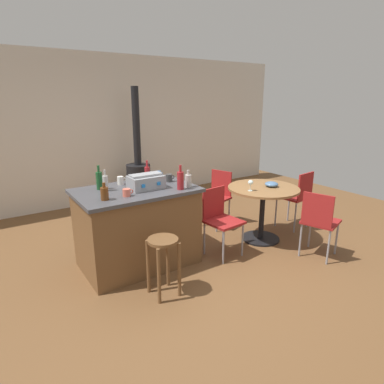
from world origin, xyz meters
The scene contains 23 objects.
ground_plane centered at (0.00, 0.00, 0.00)m, with size 8.80×8.80×0.00m, color brown.
back_wall centered at (0.00, 2.99, 1.35)m, with size 8.00×0.10×2.70m, color beige.
kitchen_island centered at (-0.64, 0.33, 0.47)m, with size 1.35×0.87×0.93m.
wooden_stool centered at (-0.71, -0.42, 0.44)m, with size 0.31×0.31×0.61m.
dining_table centered at (1.09, 0.00, 0.58)m, with size 0.96×0.96×0.76m.
folding_chair_near centered at (1.27, -0.78, 0.51)m, with size 0.50×0.50×0.86m.
folding_chair_far centered at (1.84, 0.01, 0.53)m, with size 0.44×0.44×0.88m.
folding_chair_left centered at (0.91, 0.79, 0.50)m, with size 0.50×0.50×0.85m.
folding_chair_right centered at (0.33, -0.01, 0.50)m, with size 0.44×0.44×0.85m.
wood_stove centered at (0.36, 2.44, 0.53)m, with size 0.44×0.45×2.13m.
toolbox centered at (-0.53, 0.27, 1.02)m, with size 0.38×0.27×0.17m.
bottle_0 centered at (-0.22, 0.03, 1.04)m, with size 0.08×0.08×0.28m.
bottle_1 centered at (-0.10, 0.06, 1.01)m, with size 0.08×0.08×0.20m.
bottle_2 centered at (-0.98, 0.54, 1.04)m, with size 0.07×0.07×0.28m.
bottle_3 centered at (-0.95, 0.44, 1.03)m, with size 0.06×0.06×0.24m.
bottle_4 centered at (-0.41, 0.48, 1.04)m, with size 0.06×0.06×0.28m.
bottle_5 centered at (-1.07, 0.12, 1.00)m, with size 0.08×0.08×0.18m.
cup_0 centered at (-0.84, 0.12, 0.97)m, with size 0.12×0.08×0.08m.
cup_1 centered at (-0.19, 0.62, 0.98)m, with size 0.11×0.07×0.10m.
cup_2 centered at (-0.15, 0.40, 0.98)m, with size 0.12×0.08×0.10m.
cup_3 centered at (-0.71, 0.60, 0.98)m, with size 0.11×0.07×0.10m.
wine_glass centered at (0.82, -0.03, 0.87)m, with size 0.07×0.07×0.14m.
serving_bowl centered at (1.20, -0.04, 0.80)m, with size 0.18×0.18×0.07m, color #4C7099.
Camera 1 is at (-2.11, -3.02, 1.94)m, focal length 30.70 mm.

